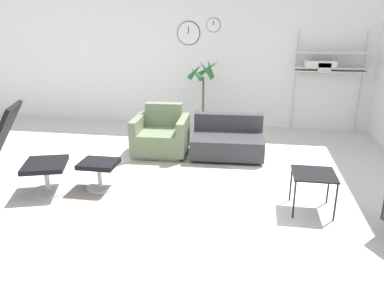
# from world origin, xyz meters

# --- Properties ---
(ground_plane) EXTENTS (12.00, 12.00, 0.00)m
(ground_plane) POSITION_xyz_m (0.00, 0.00, 0.00)
(ground_plane) COLOR silver
(wall_back) EXTENTS (12.00, 0.09, 2.80)m
(wall_back) POSITION_xyz_m (-0.00, 3.15, 1.40)
(wall_back) COLOR white
(wall_back) RESTS_ON ground_plane
(round_rug) EXTENTS (2.57, 2.57, 0.01)m
(round_rug) POSITION_xyz_m (-0.02, -0.32, 0.00)
(round_rug) COLOR gray
(round_rug) RESTS_ON ground_plane
(lounge_chair) EXTENTS (1.13, 0.82, 1.24)m
(lounge_chair) POSITION_xyz_m (-1.84, -0.63, 0.72)
(lounge_chair) COLOR #BCBCC1
(lounge_chair) RESTS_ON ground_plane
(ottoman) EXTENTS (0.47, 0.40, 0.38)m
(ottoman) POSITION_xyz_m (-0.88, -0.30, 0.28)
(ottoman) COLOR #BCBCC1
(ottoman) RESTS_ON ground_plane
(armchair_red) EXTENTS (0.89, 0.83, 0.79)m
(armchair_red) POSITION_xyz_m (-0.42, 1.19, 0.29)
(armchair_red) COLOR silver
(armchair_red) RESTS_ON ground_plane
(couch_low) EXTENTS (1.17, 0.90, 0.63)m
(couch_low) POSITION_xyz_m (0.66, 1.26, 0.23)
(couch_low) COLOR black
(couch_low) RESTS_ON ground_plane
(side_table) EXTENTS (0.47, 0.47, 0.46)m
(side_table) POSITION_xyz_m (1.76, -0.46, 0.42)
(side_table) COLOR black
(side_table) RESTS_ON ground_plane
(potted_plant) EXTENTS (0.61, 0.60, 1.44)m
(potted_plant) POSITION_xyz_m (0.08, 2.59, 0.64)
(potted_plant) COLOR brown
(potted_plant) RESTS_ON ground_plane
(shelf_unit) EXTENTS (1.28, 0.28, 1.93)m
(shelf_unit) POSITION_xyz_m (2.36, 2.90, 1.30)
(shelf_unit) COLOR #BCBCC1
(shelf_unit) RESTS_ON ground_plane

